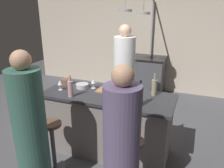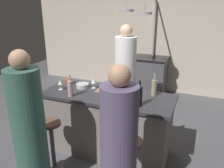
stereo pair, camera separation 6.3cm
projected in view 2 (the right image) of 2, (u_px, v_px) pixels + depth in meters
ground_plane at (108, 150)px, 3.42m from camera, size 9.00×9.00×0.00m
back_wall at (155, 37)px, 5.46m from camera, size 6.40×0.16×2.60m
kitchen_island at (108, 123)px, 3.26m from camera, size 1.80×0.72×0.90m
stove_range at (149, 76)px, 5.40m from camera, size 0.80×0.64×0.89m
chef at (125, 79)px, 4.04m from camera, size 0.37×0.37×1.75m
bar_stool_right at (130, 164)px, 2.56m from camera, size 0.28×0.28×0.68m
guest_right at (119, 154)px, 2.13m from camera, size 0.34×0.34×1.61m
bar_stool_left at (52, 143)px, 2.94m from camera, size 0.28×0.28×0.68m
guest_left at (30, 132)px, 2.45m from camera, size 0.35×0.35×1.67m
overhead_pot_rack at (144, 25)px, 4.66m from camera, size 0.61×1.27×2.17m
cutting_board at (108, 91)px, 3.22m from camera, size 0.32×0.22×0.02m
pepper_mill at (128, 92)px, 2.91m from camera, size 0.05×0.05×0.21m
wine_bottle_white at (154, 87)px, 3.04m from camera, size 0.07×0.07×0.30m
wine_bottle_dark at (139, 96)px, 2.73m from camera, size 0.07×0.07×0.32m
wine_bottle_rose at (70, 88)px, 3.01m from camera, size 0.07×0.07×0.30m
wine_glass_near_left_guest at (60, 83)px, 3.25m from camera, size 0.07×0.07×0.15m
wine_glass_near_right_guest at (93, 81)px, 3.30m from camera, size 0.07×0.07×0.15m
mixing_bowl_steel at (83, 86)px, 3.35m from camera, size 0.18×0.18×0.06m
mixing_bowl_ceramic at (131, 90)px, 3.16m from camera, size 0.14×0.14×0.06m
mixing_bowl_wooden at (67, 81)px, 3.50m from camera, size 0.14×0.14×0.08m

